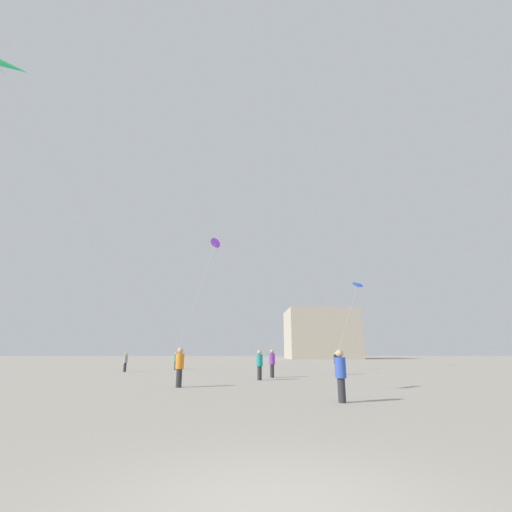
{
  "coord_description": "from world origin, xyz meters",
  "views": [
    {
      "loc": [
        -0.3,
        -4.28,
        1.63
      ],
      "look_at": [
        0.0,
        14.93,
        6.83
      ],
      "focal_mm": 24.91,
      "sensor_mm": 36.0,
      "label": 1
    }
  ],
  "objects_px": {
    "person_in_black": "(337,362)",
    "person_in_teal": "(260,363)",
    "kite_emerald_delta": "(0,68)",
    "kite_cobalt_diamond": "(358,284)",
    "person_in_orange": "(180,365)",
    "building_left_hall": "(320,334)",
    "person_in_purple": "(272,362)",
    "kite_violet_diamond": "(215,244)",
    "person_in_green": "(176,360)",
    "person_in_blue": "(341,373)",
    "person_in_grey": "(125,361)"
  },
  "relations": [
    {
      "from": "person_in_black",
      "to": "person_in_teal",
      "type": "xyz_separation_m",
      "value": [
        -5.88,
        -5.22,
        0.05
      ]
    },
    {
      "from": "kite_emerald_delta",
      "to": "kite_cobalt_diamond",
      "type": "bearing_deg",
      "value": 54.07
    },
    {
      "from": "person_in_orange",
      "to": "building_left_hall",
      "type": "bearing_deg",
      "value": 3.38
    },
    {
      "from": "person_in_purple",
      "to": "person_in_black",
      "type": "xyz_separation_m",
      "value": [
        5.0,
        2.99,
        -0.08
      ]
    },
    {
      "from": "person_in_purple",
      "to": "kite_violet_diamond",
      "type": "xyz_separation_m",
      "value": [
        -4.68,
        6.52,
        10.18
      ]
    },
    {
      "from": "person_in_teal",
      "to": "kite_emerald_delta",
      "type": "relative_size",
      "value": 0.16
    },
    {
      "from": "person_in_green",
      "to": "person_in_blue",
      "type": "xyz_separation_m",
      "value": [
        10.12,
        -22.55,
        0.03
      ]
    },
    {
      "from": "person_in_black",
      "to": "kite_violet_diamond",
      "type": "bearing_deg",
      "value": -133.38
    },
    {
      "from": "person_in_grey",
      "to": "person_in_teal",
      "type": "bearing_deg",
      "value": -87.09
    },
    {
      "from": "person_in_green",
      "to": "person_in_teal",
      "type": "xyz_separation_m",
      "value": [
        7.61,
        -12.83,
        0.05
      ]
    },
    {
      "from": "person_in_blue",
      "to": "building_left_hall",
      "type": "height_order",
      "value": "building_left_hall"
    },
    {
      "from": "person_in_green",
      "to": "person_in_black",
      "type": "distance_m",
      "value": 15.49
    },
    {
      "from": "person_in_teal",
      "to": "building_left_hall",
      "type": "xyz_separation_m",
      "value": [
        16.74,
        66.99,
        4.88
      ]
    },
    {
      "from": "person_in_purple",
      "to": "person_in_teal",
      "type": "xyz_separation_m",
      "value": [
        -0.89,
        -2.23,
        -0.03
      ]
    },
    {
      "from": "person_in_green",
      "to": "kite_cobalt_diamond",
      "type": "bearing_deg",
      "value": -47.0
    },
    {
      "from": "person_in_black",
      "to": "kite_cobalt_diamond",
      "type": "xyz_separation_m",
      "value": [
        6.42,
        14.24,
        8.53
      ]
    },
    {
      "from": "person_in_blue",
      "to": "building_left_hall",
      "type": "relative_size",
      "value": 0.1
    },
    {
      "from": "person_in_teal",
      "to": "person_in_black",
      "type": "bearing_deg",
      "value": 153.53
    },
    {
      "from": "person_in_grey",
      "to": "kite_violet_diamond",
      "type": "relative_size",
      "value": 0.15
    },
    {
      "from": "kite_violet_diamond",
      "to": "person_in_blue",
      "type": "bearing_deg",
      "value": -71.18
    },
    {
      "from": "person_in_grey",
      "to": "building_left_hall",
      "type": "height_order",
      "value": "building_left_hall"
    },
    {
      "from": "person_in_orange",
      "to": "person_in_purple",
      "type": "distance_m",
      "value": 8.19
    },
    {
      "from": "person_in_black",
      "to": "kite_violet_diamond",
      "type": "height_order",
      "value": "kite_violet_diamond"
    },
    {
      "from": "person_in_grey",
      "to": "person_in_purple",
      "type": "xyz_separation_m",
      "value": [
        12.07,
        -7.1,
        0.12
      ]
    },
    {
      "from": "person_in_black",
      "to": "kite_violet_diamond",
      "type": "relative_size",
      "value": 0.16
    },
    {
      "from": "kite_emerald_delta",
      "to": "person_in_teal",
      "type": "bearing_deg",
      "value": 48.46
    },
    {
      "from": "person_in_orange",
      "to": "person_in_purple",
      "type": "xyz_separation_m",
      "value": [
        4.85,
        6.6,
        -0.02
      ]
    },
    {
      "from": "person_in_orange",
      "to": "person_in_teal",
      "type": "distance_m",
      "value": 5.89
    },
    {
      "from": "kite_violet_diamond",
      "to": "building_left_hall",
      "type": "xyz_separation_m",
      "value": [
        20.54,
        58.24,
        -5.33
      ]
    },
    {
      "from": "person_in_orange",
      "to": "person_in_grey",
      "type": "bearing_deg",
      "value": 47.37
    },
    {
      "from": "person_in_orange",
      "to": "person_in_purple",
      "type": "height_order",
      "value": "person_in_orange"
    },
    {
      "from": "kite_violet_diamond",
      "to": "building_left_hall",
      "type": "bearing_deg",
      "value": 70.58
    },
    {
      "from": "person_in_blue",
      "to": "person_in_grey",
      "type": "xyz_separation_m",
      "value": [
        -13.69,
        19.05,
        -0.07
      ]
    },
    {
      "from": "person_in_grey",
      "to": "person_in_black",
      "type": "distance_m",
      "value": 17.56
    },
    {
      "from": "person_in_grey",
      "to": "person_in_teal",
      "type": "distance_m",
      "value": 14.57
    },
    {
      "from": "building_left_hall",
      "to": "person_in_teal",
      "type": "bearing_deg",
      "value": -104.03
    },
    {
      "from": "person_in_green",
      "to": "kite_violet_diamond",
      "type": "bearing_deg",
      "value": -112.31
    },
    {
      "from": "person_in_purple",
      "to": "person_in_green",
      "type": "bearing_deg",
      "value": 12.96
    },
    {
      "from": "person_in_grey",
      "to": "kite_cobalt_diamond",
      "type": "height_order",
      "value": "kite_cobalt_diamond"
    },
    {
      "from": "person_in_teal",
      "to": "person_in_grey",
      "type": "bearing_deg",
      "value": -107.91
    },
    {
      "from": "person_in_purple",
      "to": "person_in_black",
      "type": "bearing_deg",
      "value": -84.85
    },
    {
      "from": "person_in_grey",
      "to": "person_in_teal",
      "type": "xyz_separation_m",
      "value": [
        11.19,
        -9.33,
        0.09
      ]
    },
    {
      "from": "person_in_blue",
      "to": "person_in_grey",
      "type": "distance_m",
      "value": 23.46
    },
    {
      "from": "person_in_purple",
      "to": "person_in_black",
      "type": "distance_m",
      "value": 5.82
    },
    {
      "from": "person_in_orange",
      "to": "person_in_black",
      "type": "xyz_separation_m",
      "value": [
        9.84,
        9.59,
        -0.1
      ]
    },
    {
      "from": "person_in_grey",
      "to": "kite_violet_diamond",
      "type": "height_order",
      "value": "kite_violet_diamond"
    },
    {
      "from": "person_in_blue",
      "to": "person_in_teal",
      "type": "xyz_separation_m",
      "value": [
        -2.5,
        9.72,
        0.02
      ]
    },
    {
      "from": "person_in_purple",
      "to": "kite_cobalt_diamond",
      "type": "distance_m",
      "value": 22.33
    },
    {
      "from": "kite_cobalt_diamond",
      "to": "person_in_green",
      "type": "bearing_deg",
      "value": -161.58
    },
    {
      "from": "person_in_black",
      "to": "kite_emerald_delta",
      "type": "bearing_deg",
      "value": -67.23
    }
  ]
}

